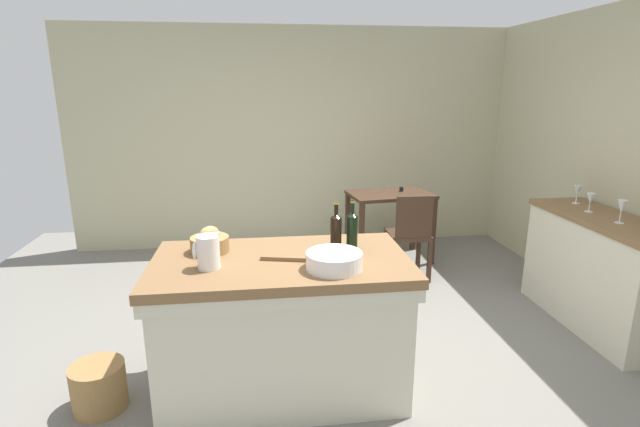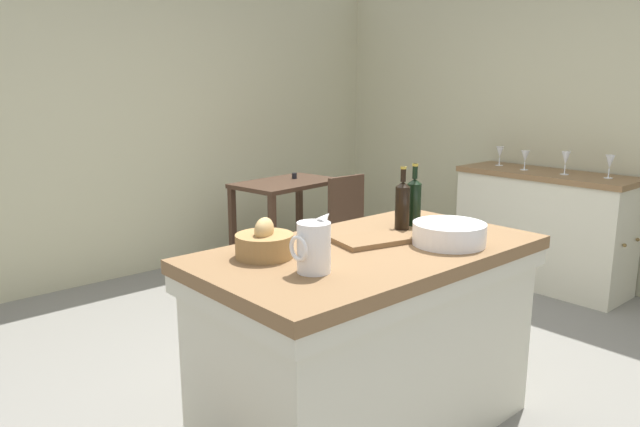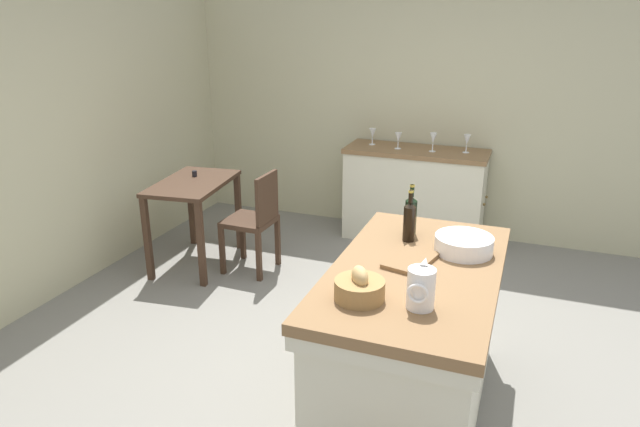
{
  "view_description": "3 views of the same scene",
  "coord_description": "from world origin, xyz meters",
  "px_view_note": "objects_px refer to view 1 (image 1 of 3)",
  "views": [
    {
      "loc": [
        -0.44,
        -3.14,
        1.92
      ],
      "look_at": [
        0.02,
        0.48,
        0.93
      ],
      "focal_mm": 26.51,
      "sensor_mm": 36.0,
      "label": 1
    },
    {
      "loc": [
        -2.18,
        -2.17,
        1.61
      ],
      "look_at": [
        0.02,
        0.3,
        0.88
      ],
      "focal_mm": 33.34,
      "sensor_mm": 36.0,
      "label": 2
    },
    {
      "loc": [
        -3.11,
        -0.94,
        2.22
      ],
      "look_at": [
        0.29,
        0.36,
        0.9
      ],
      "focal_mm": 32.15,
      "sensor_mm": 36.0,
      "label": 3
    }
  ],
  "objects_px": {
    "wine_bottle_dark": "(352,229)",
    "wine_glass_right": "(577,191)",
    "cutting_board": "(291,254)",
    "bread_basket": "(210,243)",
    "wine_bottle_amber": "(336,231)",
    "wine_glass_left": "(622,207)",
    "wine_glass_middle": "(590,199)",
    "wicker_hamper": "(99,387)",
    "side_cabinet": "(599,272)",
    "pitcher": "(208,252)",
    "writing_desk": "(390,204)",
    "island_table": "(282,320)",
    "wooden_chair": "(410,233)",
    "wash_bowl": "(334,261)"
  },
  "relations": [
    {
      "from": "wash_bowl",
      "to": "wine_bottle_amber",
      "type": "distance_m",
      "value": 0.34
    },
    {
      "from": "wooden_chair",
      "to": "wicker_hamper",
      "type": "relative_size",
      "value": 2.8
    },
    {
      "from": "wine_glass_left",
      "to": "wine_glass_middle",
      "type": "distance_m",
      "value": 0.33
    },
    {
      "from": "side_cabinet",
      "to": "wine_bottle_dark",
      "type": "distance_m",
      "value": 2.24
    },
    {
      "from": "island_table",
      "to": "wine_glass_left",
      "type": "distance_m",
      "value": 2.65
    },
    {
      "from": "wash_bowl",
      "to": "wine_bottle_dark",
      "type": "distance_m",
      "value": 0.39
    },
    {
      "from": "wine_glass_left",
      "to": "wine_glass_right",
      "type": "relative_size",
      "value": 1.1
    },
    {
      "from": "wooden_chair",
      "to": "cutting_board",
      "type": "height_order",
      "value": "cutting_board"
    },
    {
      "from": "bread_basket",
      "to": "wine_bottle_amber",
      "type": "relative_size",
      "value": 0.77
    },
    {
      "from": "cutting_board",
      "to": "wine_glass_right",
      "type": "relative_size",
      "value": 2.07
    },
    {
      "from": "cutting_board",
      "to": "wine_bottle_amber",
      "type": "xyz_separation_m",
      "value": [
        0.3,
        0.08,
        0.11
      ]
    },
    {
      "from": "wicker_hamper",
      "to": "pitcher",
      "type": "bearing_deg",
      "value": -4.11
    },
    {
      "from": "wine_glass_right",
      "to": "wicker_hamper",
      "type": "relative_size",
      "value": 0.5
    },
    {
      "from": "cutting_board",
      "to": "bread_basket",
      "type": "bearing_deg",
      "value": 164.39
    },
    {
      "from": "pitcher",
      "to": "writing_desk",
      "type": "bearing_deg",
      "value": 53.59
    },
    {
      "from": "writing_desk",
      "to": "wine_glass_left",
      "type": "bearing_deg",
      "value": -56.21
    },
    {
      "from": "writing_desk",
      "to": "wash_bowl",
      "type": "height_order",
      "value": "wash_bowl"
    },
    {
      "from": "cutting_board",
      "to": "side_cabinet",
      "type": "bearing_deg",
      "value": 11.19
    },
    {
      "from": "side_cabinet",
      "to": "wine_glass_left",
      "type": "bearing_deg",
      "value": -101.8
    },
    {
      "from": "cutting_board",
      "to": "wine_glass_left",
      "type": "xyz_separation_m",
      "value": [
        2.5,
        0.34,
        0.13
      ]
    },
    {
      "from": "wooden_chair",
      "to": "wine_bottle_amber",
      "type": "distance_m",
      "value": 1.93
    },
    {
      "from": "bread_basket",
      "to": "cutting_board",
      "type": "relative_size",
      "value": 0.72
    },
    {
      "from": "island_table",
      "to": "wine_bottle_amber",
      "type": "distance_m",
      "value": 0.66
    },
    {
      "from": "pitcher",
      "to": "wine_glass_left",
      "type": "relative_size",
      "value": 1.33
    },
    {
      "from": "side_cabinet",
      "to": "wine_glass_middle",
      "type": "bearing_deg",
      "value": 102.42
    },
    {
      "from": "side_cabinet",
      "to": "pitcher",
      "type": "distance_m",
      "value": 3.13
    },
    {
      "from": "cutting_board",
      "to": "wine_glass_right",
      "type": "distance_m",
      "value": 2.75
    },
    {
      "from": "wine_bottle_amber",
      "to": "wine_glass_left",
      "type": "bearing_deg",
      "value": 6.79
    },
    {
      "from": "wooden_chair",
      "to": "wine_glass_left",
      "type": "distance_m",
      "value": 1.84
    },
    {
      "from": "wash_bowl",
      "to": "wine_bottle_amber",
      "type": "relative_size",
      "value": 1.04
    },
    {
      "from": "island_table",
      "to": "writing_desk",
      "type": "relative_size",
      "value": 1.63
    },
    {
      "from": "island_table",
      "to": "pitcher",
      "type": "bearing_deg",
      "value": -166.08
    },
    {
      "from": "bread_basket",
      "to": "wine_bottle_dark",
      "type": "relative_size",
      "value": 0.77
    },
    {
      "from": "island_table",
      "to": "wine_bottle_amber",
      "type": "xyz_separation_m",
      "value": [
        0.36,
        0.12,
        0.54
      ]
    },
    {
      "from": "wine_glass_left",
      "to": "wine_glass_right",
      "type": "bearing_deg",
      "value": 83.01
    },
    {
      "from": "writing_desk",
      "to": "wine_bottle_dark",
      "type": "xyz_separation_m",
      "value": [
        -0.85,
        -2.11,
        0.38
      ]
    },
    {
      "from": "pitcher",
      "to": "wine_bottle_amber",
      "type": "distance_m",
      "value": 0.81
    },
    {
      "from": "wicker_hamper",
      "to": "wine_bottle_dark",
      "type": "bearing_deg",
      "value": 6.87
    },
    {
      "from": "bread_basket",
      "to": "cutting_board",
      "type": "distance_m",
      "value": 0.52
    },
    {
      "from": "island_table",
      "to": "wooden_chair",
      "type": "bearing_deg",
      "value": 50.76
    },
    {
      "from": "writing_desk",
      "to": "bread_basket",
      "type": "xyz_separation_m",
      "value": [
        -1.76,
        -2.07,
        0.31
      ]
    },
    {
      "from": "cutting_board",
      "to": "wine_glass_middle",
      "type": "bearing_deg",
      "value": 15.19
    },
    {
      "from": "side_cabinet",
      "to": "wine_glass_right",
      "type": "relative_size",
      "value": 8.51
    },
    {
      "from": "wine_bottle_dark",
      "to": "wine_glass_right",
      "type": "height_order",
      "value": "wine_bottle_dark"
    },
    {
      "from": "wooden_chair",
      "to": "side_cabinet",
      "type": "bearing_deg",
      "value": -42.58
    },
    {
      "from": "writing_desk",
      "to": "wine_glass_right",
      "type": "relative_size",
      "value": 5.93
    },
    {
      "from": "wine_bottle_amber",
      "to": "wine_glass_left",
      "type": "distance_m",
      "value": 2.22
    },
    {
      "from": "island_table",
      "to": "cutting_board",
      "type": "xyz_separation_m",
      "value": [
        0.06,
        0.04,
        0.43
      ]
    },
    {
      "from": "bread_basket",
      "to": "wine_glass_right",
      "type": "relative_size",
      "value": 1.49
    },
    {
      "from": "bread_basket",
      "to": "wine_glass_middle",
      "type": "height_order",
      "value": "wine_glass_middle"
    }
  ]
}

